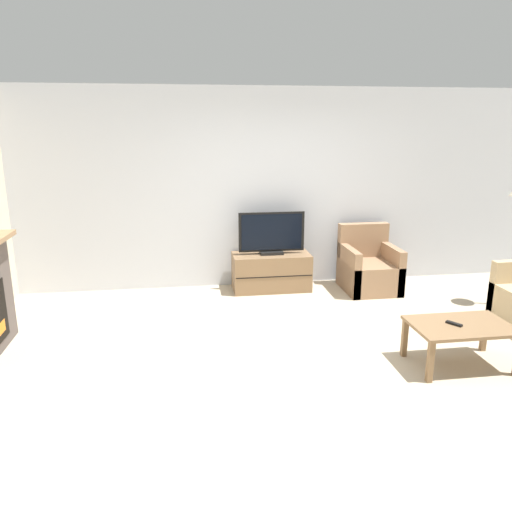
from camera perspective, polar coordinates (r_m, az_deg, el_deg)
The scene contains 7 objects.
ground_plane at distance 5.15m, azimuth 6.67°, elevation -10.67°, with size 24.00×24.00×0.00m, color tan.
wall_back at distance 6.93m, azimuth 2.11°, elevation 7.70°, with size 12.00×0.06×2.70m.
tv_stand at distance 6.84m, azimuth 1.75°, elevation -1.80°, with size 1.05×0.49×0.50m.
tv at distance 6.71m, azimuth 1.79°, elevation 2.45°, with size 0.89×0.18×0.58m.
armchair at distance 7.01m, azimuth 12.73°, elevation -1.48°, with size 0.70×0.76×0.87m.
coffee_table at distance 5.06m, azimuth 22.37°, elevation -7.79°, with size 0.92×0.60×0.41m.
remote at distance 5.00m, azimuth 21.69°, elevation -7.20°, with size 0.12×0.15×0.02m.
Camera 1 is at (-1.26, -4.48, 2.21)m, focal length 35.00 mm.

